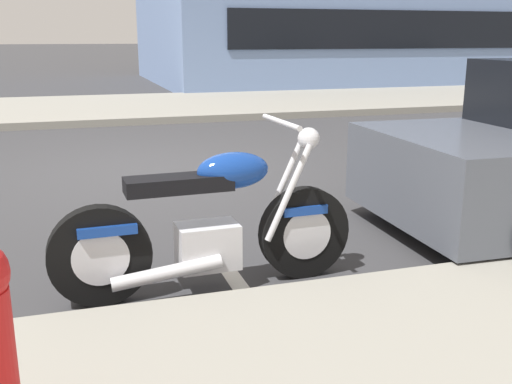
# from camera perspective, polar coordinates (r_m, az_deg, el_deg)

# --- Properties ---
(ground_plane) EXTENTS (260.00, 260.00, 0.00)m
(ground_plane) POSITION_cam_1_polar(r_m,az_deg,el_deg) (7.66, -9.37, 2.05)
(ground_plane) COLOR #333335
(parking_stall_stripe) EXTENTS (0.12, 2.20, 0.01)m
(parking_stall_stripe) POSITION_cam_1_polar(r_m,az_deg,el_deg) (4.41, -2.85, -7.19)
(parking_stall_stripe) COLOR silver
(parking_stall_stripe) RESTS_ON ground
(parked_motorcycle) EXTENTS (2.03, 0.62, 1.12)m
(parked_motorcycle) POSITION_cam_1_polar(r_m,az_deg,el_deg) (3.93, -4.36, -3.40)
(parked_motorcycle) COLOR black
(parked_motorcycle) RESTS_ON ground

